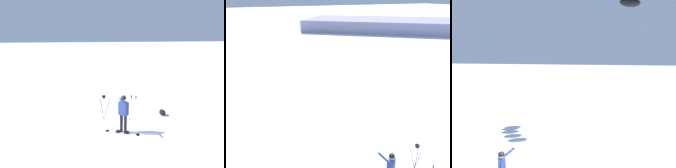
# 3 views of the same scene
# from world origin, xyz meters

# --- Properties ---
(snowboarder) EXTENTS (0.74, 0.57, 1.79)m
(snowboarder) POSITION_xyz_m (0.21, 0.02, 1.08)
(snowboarder) COLOR black
(snowboarder) RESTS_ON ground_plane
(camera_tripod) EXTENTS (0.57, 0.55, 1.31)m
(camera_tripod) POSITION_xyz_m (-1.62, -0.47, 0.94)
(camera_tripod) COLOR #262628
(camera_tripod) RESTS_ON ground_plane
(distant_ridge) EXTENTS (38.89, 34.81, 2.45)m
(distant_ridge) POSITION_xyz_m (-28.80, -36.69, 1.22)
(distant_ridge) COLOR #9A99B7
(distant_ridge) RESTS_ON ground_plane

